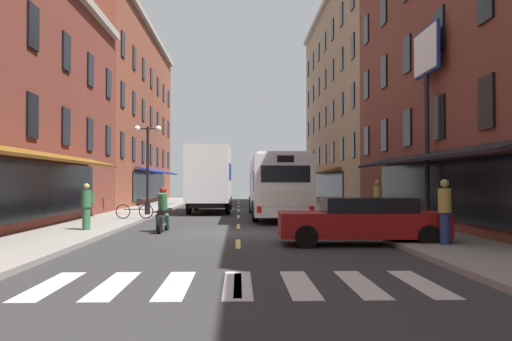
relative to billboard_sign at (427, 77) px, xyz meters
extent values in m
cube|color=#333335|center=(-7.05, -0.46, -5.83)|extent=(34.80, 80.00, 0.10)
cube|color=#DBCC4C|center=(-7.05, -10.46, -5.77)|extent=(0.14, 2.40, 0.01)
cube|color=#DBCC4C|center=(-7.05, -3.96, -5.77)|extent=(0.14, 2.40, 0.01)
cube|color=#DBCC4C|center=(-7.05, 2.54, -5.77)|extent=(0.14, 2.40, 0.01)
cube|color=#DBCC4C|center=(-7.05, 9.04, -5.77)|extent=(0.14, 2.40, 0.01)
cube|color=#DBCC4C|center=(-7.05, 15.54, -5.77)|extent=(0.14, 2.40, 0.01)
cube|color=#DBCC4C|center=(-7.05, 22.04, -5.77)|extent=(0.14, 2.40, 0.01)
cube|color=#DBCC4C|center=(-7.05, 28.54, -5.77)|extent=(0.14, 2.40, 0.01)
cube|color=#DBCC4C|center=(-7.05, 35.04, -5.77)|extent=(0.14, 2.40, 0.01)
cube|color=silver|center=(-10.35, -10.46, -5.77)|extent=(0.50, 2.80, 0.01)
cube|color=silver|center=(-9.25, -10.46, -5.77)|extent=(0.50, 2.80, 0.01)
cube|color=silver|center=(-8.15, -10.46, -5.77)|extent=(0.50, 2.80, 0.01)
cube|color=silver|center=(-7.05, -10.46, -5.77)|extent=(0.50, 2.80, 0.01)
cube|color=silver|center=(-5.95, -10.46, -5.77)|extent=(0.50, 2.80, 0.01)
cube|color=silver|center=(-4.85, -10.46, -5.77)|extent=(0.50, 2.80, 0.01)
cube|color=silver|center=(-3.75, -10.46, -5.77)|extent=(0.50, 2.80, 0.01)
cube|color=gray|center=(-12.95, -0.46, -5.71)|extent=(3.00, 80.00, 0.14)
cube|color=gray|center=(-1.15, -0.46, -5.71)|extent=(3.00, 80.00, 0.14)
cube|color=black|center=(-14.41, -0.46, -4.23)|extent=(0.10, 16.00, 2.10)
cube|color=brown|center=(-13.70, -0.46, -3.03)|extent=(1.38, 14.93, 0.44)
cube|color=black|center=(-14.41, -0.46, -1.58)|extent=(0.10, 1.00, 1.60)
cube|color=black|center=(-14.41, 3.35, -1.58)|extent=(0.10, 1.00, 1.60)
cube|color=black|center=(-14.41, 7.16, -1.58)|extent=(0.10, 1.00, 1.60)
cube|color=black|center=(-14.41, 10.97, -1.58)|extent=(0.10, 1.00, 1.60)
cube|color=black|center=(-14.41, -0.46, 1.62)|extent=(0.10, 1.00, 1.60)
cube|color=black|center=(-14.41, 3.35, 1.62)|extent=(0.10, 1.00, 1.60)
cube|color=black|center=(-14.41, 7.16, 1.62)|extent=(0.10, 1.00, 1.60)
cube|color=black|center=(-14.41, 10.97, 1.62)|extent=(0.10, 1.00, 1.60)
cube|color=brown|center=(-18.45, 26.20, 1.67)|extent=(8.00, 26.57, 14.90)
cube|color=#B2AD9E|center=(-14.35, 26.20, 8.78)|extent=(0.44, 26.07, 0.40)
cube|color=black|center=(-14.41, 26.20, -4.23)|extent=(0.10, 16.00, 2.10)
cube|color=navy|center=(-13.70, 26.20, -3.03)|extent=(1.38, 14.93, 0.44)
cube|color=black|center=(-14.41, 14.78, -1.58)|extent=(0.10, 1.00, 1.60)
cube|color=black|center=(-14.41, 18.58, -1.58)|extent=(0.10, 1.00, 1.60)
cube|color=black|center=(-14.41, 22.39, -1.58)|extent=(0.10, 1.00, 1.60)
cube|color=black|center=(-14.41, 26.20, -1.58)|extent=(0.10, 1.00, 1.60)
cube|color=black|center=(-14.41, 30.01, -1.58)|extent=(0.10, 1.00, 1.60)
cube|color=black|center=(-14.41, 33.82, -1.58)|extent=(0.10, 1.00, 1.60)
cube|color=black|center=(-14.41, 37.63, -1.58)|extent=(0.10, 1.00, 1.60)
cube|color=black|center=(-14.41, 14.78, 1.62)|extent=(0.10, 1.00, 1.60)
cube|color=black|center=(-14.41, 18.58, 1.62)|extent=(0.10, 1.00, 1.60)
cube|color=black|center=(-14.41, 22.39, 1.62)|extent=(0.10, 1.00, 1.60)
cube|color=black|center=(-14.41, 26.20, 1.62)|extent=(0.10, 1.00, 1.60)
cube|color=black|center=(-14.41, 30.01, 1.62)|extent=(0.10, 1.00, 1.60)
cube|color=black|center=(-14.41, 33.82, 1.62)|extent=(0.10, 1.00, 1.60)
cube|color=black|center=(-14.41, 37.63, 1.62)|extent=(0.10, 1.00, 1.60)
cube|color=black|center=(-14.41, 14.78, 4.82)|extent=(0.10, 1.00, 1.60)
cube|color=black|center=(-14.41, 18.58, 4.82)|extent=(0.10, 1.00, 1.60)
cube|color=black|center=(-14.41, 22.39, 4.82)|extent=(0.10, 1.00, 1.60)
cube|color=black|center=(-14.41, 26.20, 4.82)|extent=(0.10, 1.00, 1.60)
cube|color=black|center=(-14.41, 30.01, 4.82)|extent=(0.10, 1.00, 1.60)
cube|color=black|center=(-14.41, 33.82, 4.82)|extent=(0.10, 1.00, 1.60)
cube|color=black|center=(-14.41, 37.63, 4.82)|extent=(0.10, 1.00, 1.60)
cube|color=black|center=(0.31, -0.46, -4.23)|extent=(0.10, 16.00, 2.10)
cube|color=black|center=(-0.40, -0.46, -3.03)|extent=(1.38, 14.93, 0.44)
cube|color=black|center=(0.31, -4.27, -1.58)|extent=(0.10, 1.00, 1.60)
cube|color=black|center=(0.31, -0.46, -1.58)|extent=(0.10, 1.00, 1.60)
cube|color=black|center=(0.31, 3.35, -1.58)|extent=(0.10, 1.00, 1.60)
cube|color=black|center=(0.31, 7.16, -1.58)|extent=(0.10, 1.00, 1.60)
cube|color=black|center=(0.31, 10.97, -1.58)|extent=(0.10, 1.00, 1.60)
cube|color=black|center=(0.31, -0.46, 1.62)|extent=(0.10, 1.00, 1.60)
cube|color=black|center=(0.31, 3.35, 1.62)|extent=(0.10, 1.00, 1.60)
cube|color=black|center=(0.31, 7.16, 1.62)|extent=(0.10, 1.00, 1.60)
cube|color=black|center=(0.31, 10.97, 1.62)|extent=(0.10, 1.00, 1.60)
cube|color=black|center=(0.31, 7.16, 4.82)|extent=(0.10, 1.00, 1.60)
cube|color=black|center=(0.31, 10.97, 4.82)|extent=(0.10, 1.00, 1.60)
cube|color=#9E8466|center=(4.35, 26.20, 2.88)|extent=(8.00, 26.57, 17.31)
cube|color=#B2AD9E|center=(0.25, 26.20, 11.19)|extent=(0.44, 26.07, 0.40)
cube|color=black|center=(0.31, 26.20, -4.23)|extent=(0.10, 16.00, 2.10)
cube|color=brown|center=(-0.40, 26.20, -3.03)|extent=(1.38, 14.93, 0.44)
cube|color=black|center=(0.31, 14.78, -1.58)|extent=(0.10, 1.00, 1.60)
cube|color=black|center=(0.31, 18.58, -1.58)|extent=(0.10, 1.00, 1.60)
cube|color=black|center=(0.31, 22.39, -1.58)|extent=(0.10, 1.00, 1.60)
cube|color=black|center=(0.31, 26.20, -1.58)|extent=(0.10, 1.00, 1.60)
cube|color=black|center=(0.31, 30.01, -1.58)|extent=(0.10, 1.00, 1.60)
cube|color=black|center=(0.31, 33.82, -1.58)|extent=(0.10, 1.00, 1.60)
cube|color=black|center=(0.31, 37.63, -1.58)|extent=(0.10, 1.00, 1.60)
cube|color=black|center=(0.31, 14.78, 1.62)|extent=(0.10, 1.00, 1.60)
cube|color=black|center=(0.31, 18.58, 1.62)|extent=(0.10, 1.00, 1.60)
cube|color=black|center=(0.31, 22.39, 1.62)|extent=(0.10, 1.00, 1.60)
cube|color=black|center=(0.31, 26.20, 1.62)|extent=(0.10, 1.00, 1.60)
cube|color=black|center=(0.31, 30.01, 1.62)|extent=(0.10, 1.00, 1.60)
cube|color=black|center=(0.31, 33.82, 1.62)|extent=(0.10, 1.00, 1.60)
cube|color=black|center=(0.31, 37.63, 1.62)|extent=(0.10, 1.00, 1.60)
cube|color=black|center=(0.31, 14.78, 4.82)|extent=(0.10, 1.00, 1.60)
cube|color=black|center=(0.31, 18.58, 4.82)|extent=(0.10, 1.00, 1.60)
cube|color=black|center=(0.31, 22.39, 4.82)|extent=(0.10, 1.00, 1.60)
cube|color=black|center=(0.31, 26.20, 4.82)|extent=(0.10, 1.00, 1.60)
cube|color=black|center=(0.31, 30.01, 4.82)|extent=(0.10, 1.00, 1.60)
cube|color=black|center=(0.31, 33.82, 4.82)|extent=(0.10, 1.00, 1.60)
cube|color=black|center=(0.31, 37.63, 4.82)|extent=(0.10, 1.00, 1.60)
cube|color=black|center=(0.31, 18.58, 8.02)|extent=(0.10, 1.00, 1.60)
cube|color=black|center=(0.31, 22.39, 8.02)|extent=(0.10, 1.00, 1.60)
cube|color=black|center=(0.31, 26.20, 8.02)|extent=(0.10, 1.00, 1.60)
cube|color=black|center=(0.31, 30.01, 8.02)|extent=(0.10, 1.00, 1.60)
cube|color=black|center=(0.31, 33.82, 8.02)|extent=(0.10, 1.00, 1.60)
cube|color=black|center=(0.31, 37.63, 8.02)|extent=(0.10, 1.00, 1.60)
cylinder|color=black|center=(0.00, 0.00, -2.74)|extent=(0.18, 0.18, 5.80)
cylinder|color=black|center=(0.00, 0.00, -5.52)|extent=(0.40, 0.40, 0.24)
cube|color=navy|center=(0.00, 0.00, 0.96)|extent=(0.10, 2.58, 1.74)
cube|color=white|center=(-0.06, 0.00, 0.96)|extent=(0.04, 2.42, 1.58)
cube|color=white|center=(0.06, 0.00, 0.96)|extent=(0.04, 2.42, 1.58)
cube|color=white|center=(-5.10, 8.19, -4.09)|extent=(2.55, 11.56, 2.67)
cube|color=silver|center=(-5.10, 8.19, -2.70)|extent=(2.35, 10.36, 0.16)
cube|color=black|center=(-5.10, 8.49, -3.91)|extent=(2.59, 9.16, 0.96)
cube|color=#19723F|center=(-5.10, 8.19, -5.18)|extent=(2.58, 11.16, 0.36)
cube|color=black|center=(-5.10, 13.93, -3.91)|extent=(2.25, 0.12, 1.10)
cube|color=black|center=(-5.10, 2.46, -3.61)|extent=(2.05, 0.12, 0.70)
cube|color=silver|center=(-5.10, 2.45, -4.63)|extent=(2.15, 0.10, 0.64)
cube|color=black|center=(-5.10, 2.45, -2.98)|extent=(0.70, 0.10, 0.28)
cube|color=red|center=(-6.19, 2.44, -5.08)|extent=(0.20, 0.08, 0.28)
cube|color=red|center=(-4.00, 2.44, -5.08)|extent=(0.20, 0.08, 0.28)
cylinder|color=black|center=(-6.27, 11.97, -5.28)|extent=(0.30, 1.00, 1.00)
cylinder|color=black|center=(-3.92, 11.97, -5.28)|extent=(0.30, 1.00, 1.00)
cylinder|color=black|center=(-6.27, 4.92, -5.28)|extent=(0.30, 1.00, 1.00)
cylinder|color=black|center=(-3.92, 4.92, -5.28)|extent=(0.30, 1.00, 1.00)
cube|color=white|center=(-8.72, 16.07, -4.23)|extent=(2.32, 2.23, 2.40)
cube|color=black|center=(-8.71, 17.13, -3.38)|extent=(2.00, 0.12, 0.80)
cube|color=white|center=(-8.76, 12.00, -3.49)|extent=(2.45, 5.94, 3.19)
cube|color=navy|center=(-7.54, 11.99, -3.33)|extent=(0.09, 3.55, 0.90)
cube|color=black|center=(-8.75, 13.11, -5.23)|extent=(1.97, 7.75, 0.24)
cylinder|color=black|center=(-9.82, 15.88, -5.33)|extent=(0.29, 0.90, 0.90)
cylinder|color=black|center=(-7.62, 15.86, -5.33)|extent=(0.29, 0.90, 0.90)
cylinder|color=black|center=(-9.87, 11.13, -5.33)|extent=(0.29, 0.90, 0.90)
cylinder|color=black|center=(-7.67, 11.11, -5.33)|extent=(0.29, 0.90, 0.90)
cube|color=maroon|center=(-3.45, -4.29, -5.18)|extent=(4.83, 1.98, 0.71)
cube|color=black|center=(-3.26, -4.29, -4.63)|extent=(2.62, 1.78, 0.46)
cube|color=red|center=(-1.09, -5.10, -4.93)|extent=(0.06, 0.20, 0.14)
cube|color=red|center=(-1.06, -3.58, -4.93)|extent=(0.06, 0.20, 0.14)
cylinder|color=black|center=(-5.16, -5.14, -5.46)|extent=(0.64, 0.23, 0.64)
cylinder|color=black|center=(-5.12, -3.36, -5.46)|extent=(0.64, 0.23, 0.64)
cylinder|color=black|center=(-1.78, -5.21, -5.46)|extent=(0.64, 0.23, 0.64)
cylinder|color=black|center=(-1.74, -3.44, -5.46)|extent=(0.64, 0.23, 0.64)
cube|color=navy|center=(-8.96, 23.35, -5.22)|extent=(1.84, 4.25, 0.64)
cube|color=black|center=(-8.96, 23.18, -4.67)|extent=(1.68, 2.30, 0.52)
cube|color=red|center=(-9.70, 21.24, -5.00)|extent=(0.20, 0.06, 0.14)
cube|color=red|center=(-8.22, 21.24, -5.00)|extent=(0.20, 0.06, 0.14)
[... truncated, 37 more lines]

